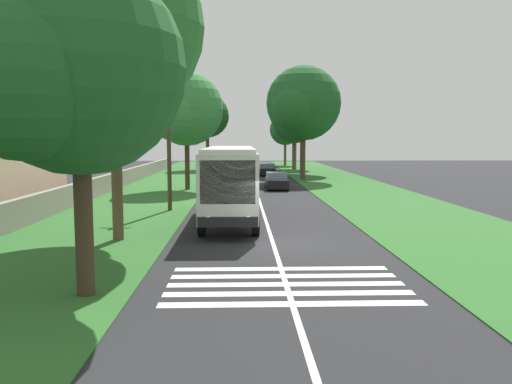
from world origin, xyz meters
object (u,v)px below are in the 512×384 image
object	(u,v)px
trailing_car_1	(232,175)
roadside_tree_right_2	(293,123)
roadside_tree_right_3	(301,109)
utility_pole	(169,141)
trailing_car_2	(267,170)
roadside_tree_left_2	(206,117)
roadside_tree_left_0	(72,75)
roadside_tree_left_3	(184,111)
roadside_tree_left_1	(108,33)
trailing_car_3	(235,166)
roadside_tree_right_1	(285,130)
roadside_tree_right_0	(302,105)
trailing_car_0	(276,181)
coach_bus	(230,179)

from	to	relation	value
trailing_car_1	roadside_tree_right_2	size ratio (longest dim) A/B	0.46
roadside_tree_right_3	utility_pole	xyz separation A→B (m)	(-31.62, 11.22, -3.58)
trailing_car_2	roadside_tree_left_2	distance (m)	15.52
roadside_tree_left_0	roadside_tree_left_3	world-z (taller)	roadside_tree_left_3
trailing_car_2	roadside_tree_left_2	xyz separation A→B (m)	(11.92, 7.63, 6.37)
roadside_tree_left_0	roadside_tree_left_1	bearing A→B (deg)	6.91
trailing_car_1	roadside_tree_left_3	distance (m)	10.70
trailing_car_3	roadside_tree_right_1	world-z (taller)	roadside_tree_right_1
trailing_car_3	roadside_tree_left_1	distance (m)	47.72
trailing_car_2	roadside_tree_right_0	bearing A→B (deg)	-154.65
roadside_tree_left_2	trailing_car_3	bearing A→B (deg)	-125.96
roadside_tree_left_3	roadside_tree_right_1	distance (m)	40.92
trailing_car_0	roadside_tree_left_0	xyz separation A→B (m)	(-29.42, 7.30, 5.11)
trailing_car_1	roadside_tree_left_0	size ratio (longest dim) A/B	0.50
roadside_tree_right_0	utility_pole	xyz separation A→B (m)	(-22.39, 10.26, -3.50)
coach_bus	roadside_tree_left_0	world-z (taller)	roadside_tree_left_0
roadside_tree_right_2	trailing_car_2	bearing A→B (deg)	160.95
roadside_tree_left_2	coach_bus	bearing A→B (deg)	-174.82
coach_bus	roadside_tree_left_3	distance (m)	17.55
trailing_car_0	roadside_tree_left_0	size ratio (longest dim) A/B	0.50
trailing_car_1	roadside_tree_right_1	distance (m)	32.33
trailing_car_0	trailing_car_3	world-z (taller)	same
trailing_car_1	utility_pole	bearing A→B (deg)	171.02
trailing_car_2	roadside_tree_left_1	world-z (taller)	roadside_tree_left_1
roadside_tree_left_3	roadside_tree_right_1	xyz separation A→B (m)	(39.26, -11.49, -0.92)
coach_bus	trailing_car_0	world-z (taller)	coach_bus
roadside_tree_left_1	roadside_tree_right_0	bearing A→B (deg)	-20.10
trailing_car_0	roadside_tree_left_3	xyz separation A→B (m)	(-0.41, 7.52, 5.72)
coach_bus	roadside_tree_left_2	distance (m)	45.40
roadside_tree_left_3	roadside_tree_right_0	bearing A→B (deg)	-47.29
roadside_tree_left_0	roadside_tree_right_3	distance (m)	49.49
trailing_car_3	roadside_tree_left_2	distance (m)	7.98
trailing_car_2	roadside_tree_left_1	size ratio (longest dim) A/B	0.35
roadside_tree_left_1	utility_pole	size ratio (longest dim) A/B	1.58
utility_pole	roadside_tree_right_0	bearing A→B (deg)	-24.62
trailing_car_3	roadside_tree_right_0	distance (m)	18.47
roadside_tree_left_1	roadside_tree_left_2	distance (m)	49.72
roadside_tree_right_3	roadside_tree_left_0	bearing A→B (deg)	166.64
roadside_tree_left_3	roadside_tree_right_3	xyz separation A→B (m)	(19.10, -11.66, 1.22)
coach_bus	roadside_tree_right_2	xyz separation A→B (m)	(45.31, -7.79, 4.19)
coach_bus	roadside_tree_left_0	xyz separation A→B (m)	(-12.47, 3.78, 3.63)
coach_bus	trailing_car_0	size ratio (longest dim) A/B	2.60
coach_bus	roadside_tree_right_2	world-z (taller)	roadside_tree_right_2
trailing_car_3	trailing_car_1	bearing A→B (deg)	179.64
roadside_tree_right_1	roadside_tree_right_3	xyz separation A→B (m)	(-20.16, -0.17, 2.14)
coach_bus	trailing_car_3	distance (m)	42.16
trailing_car_0	roadside_tree_right_2	world-z (taller)	roadside_tree_right_2
trailing_car_2	coach_bus	bearing A→B (deg)	173.87
trailing_car_3	roadside_tree_right_1	xyz separation A→B (m)	(13.67, -7.67, 4.80)
trailing_car_2	utility_pole	world-z (taller)	utility_pole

